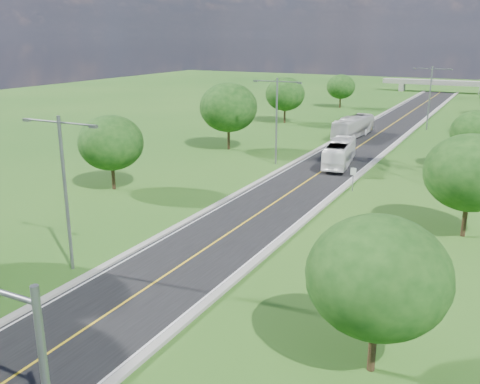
% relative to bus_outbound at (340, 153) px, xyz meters
% --- Properties ---
extents(ground, '(260.00, 260.00, 0.00)m').
position_rel_bus_outbound_xyz_m(ground, '(-0.84, 12.22, -1.51)').
color(ground, '#1D4C15').
rests_on(ground, ground).
extents(road, '(8.00, 150.00, 0.06)m').
position_rel_bus_outbound_xyz_m(road, '(-0.84, 18.22, -1.48)').
color(road, black).
rests_on(road, ground).
extents(curb_left, '(0.50, 150.00, 0.22)m').
position_rel_bus_outbound_xyz_m(curb_left, '(-5.09, 18.22, -1.40)').
color(curb_left, gray).
rests_on(curb_left, ground).
extents(curb_right, '(0.50, 150.00, 0.22)m').
position_rel_bus_outbound_xyz_m(curb_right, '(3.41, 18.22, -1.40)').
color(curb_right, gray).
rests_on(curb_right, ground).
extents(speed_limit_sign, '(0.55, 0.09, 2.40)m').
position_rel_bus_outbound_xyz_m(speed_limit_sign, '(4.36, -9.80, 0.09)').
color(speed_limit_sign, slate).
rests_on(speed_limit_sign, ground).
extents(overpass, '(30.00, 3.00, 3.20)m').
position_rel_bus_outbound_xyz_m(overpass, '(-0.84, 92.22, 0.91)').
color(overpass, gray).
rests_on(overpass, ground).
extents(streetlight_near_left, '(5.90, 0.25, 10.00)m').
position_rel_bus_outbound_xyz_m(streetlight_near_left, '(-6.84, -35.78, 4.44)').
color(streetlight_near_left, slate).
rests_on(streetlight_near_left, ground).
extents(streetlight_mid_left, '(5.90, 0.25, 10.00)m').
position_rel_bus_outbound_xyz_m(streetlight_mid_left, '(-6.84, -2.78, 4.44)').
color(streetlight_mid_left, slate).
rests_on(streetlight_mid_left, ground).
extents(streetlight_far_right, '(5.90, 0.25, 10.00)m').
position_rel_bus_outbound_xyz_m(streetlight_far_right, '(5.16, 30.22, 4.44)').
color(streetlight_far_right, slate).
rests_on(streetlight_far_right, ground).
extents(tree_lb, '(6.30, 6.30, 7.33)m').
position_rel_bus_outbound_xyz_m(tree_lb, '(-16.84, -19.78, 3.14)').
color(tree_lb, black).
rests_on(tree_lb, ground).
extents(tree_lc, '(7.56, 7.56, 8.79)m').
position_rel_bus_outbound_xyz_m(tree_lc, '(-15.84, 2.22, 4.07)').
color(tree_lc, black).
rests_on(tree_lc, ground).
extents(tree_ld, '(6.72, 6.72, 7.82)m').
position_rel_bus_outbound_xyz_m(tree_ld, '(-17.84, 26.22, 3.45)').
color(tree_ld, black).
rests_on(tree_ld, ground).
extents(tree_le, '(5.88, 5.88, 6.84)m').
position_rel_bus_outbound_xyz_m(tree_le, '(-15.34, 50.22, 2.83)').
color(tree_le, black).
rests_on(tree_le, ground).
extents(tree_ra, '(6.30, 6.30, 7.33)m').
position_rel_bus_outbound_xyz_m(tree_ra, '(13.16, -37.78, 3.14)').
color(tree_ra, black).
rests_on(tree_ra, ground).
extents(tree_rb, '(6.72, 6.72, 7.82)m').
position_rel_bus_outbound_xyz_m(tree_rb, '(15.16, -17.78, 3.45)').
color(tree_rb, black).
rests_on(tree_rb, ground).
extents(tree_rc, '(5.88, 5.88, 6.84)m').
position_rel_bus_outbound_xyz_m(tree_rc, '(14.16, 4.22, 2.83)').
color(tree_rc, black).
rests_on(tree_rc, ground).
extents(bus_outbound, '(3.96, 10.63, 2.89)m').
position_rel_bus_outbound_xyz_m(bus_outbound, '(0.00, 0.00, 0.00)').
color(bus_outbound, white).
rests_on(bus_outbound, road).
extents(bus_inbound, '(3.57, 11.14, 3.05)m').
position_rel_bus_outbound_xyz_m(bus_inbound, '(-3.58, 18.40, 0.08)').
color(bus_inbound, silver).
rests_on(bus_inbound, road).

